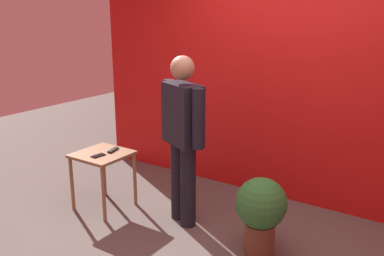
# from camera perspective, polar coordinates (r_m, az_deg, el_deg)

# --- Properties ---
(back_wall_red) EXTENTS (5.00, 0.12, 3.08)m
(back_wall_red) POSITION_cam_1_polar(r_m,az_deg,el_deg) (4.58, 13.09, 8.99)
(back_wall_red) COLOR red
(back_wall_red) RESTS_ON ground_plane
(standing_person) EXTENTS (0.63, 0.38, 1.64)m
(standing_person) POSITION_cam_1_polar(r_m,az_deg,el_deg) (3.99, -1.23, -0.63)
(standing_person) COLOR black
(standing_person) RESTS_ON ground_plane
(side_table) EXTENTS (0.52, 0.52, 0.61)m
(side_table) POSITION_cam_1_polar(r_m,az_deg,el_deg) (4.51, -11.94, -4.48)
(side_table) COLOR olive
(side_table) RESTS_ON ground_plane
(cell_phone) EXTENTS (0.09, 0.15, 0.01)m
(cell_phone) POSITION_cam_1_polar(r_m,az_deg,el_deg) (4.39, -12.52, -3.65)
(cell_phone) COLOR black
(cell_phone) RESTS_ON side_table
(tv_remote) EXTENTS (0.09, 0.18, 0.02)m
(tv_remote) POSITION_cam_1_polar(r_m,az_deg,el_deg) (4.52, -10.56, -2.92)
(tv_remote) COLOR black
(tv_remote) RESTS_ON side_table
(potted_plant) EXTENTS (0.44, 0.44, 0.69)m
(potted_plant) POSITION_cam_1_polar(r_m,az_deg,el_deg) (3.69, 9.25, -10.80)
(potted_plant) COLOR brown
(potted_plant) RESTS_ON ground_plane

